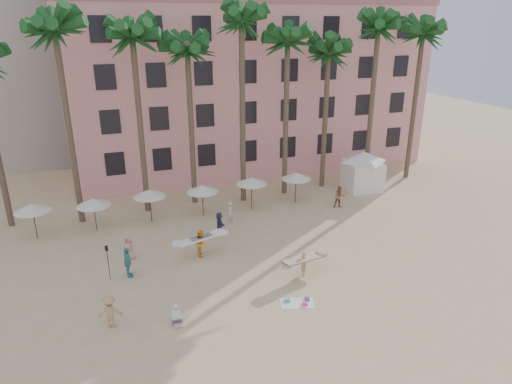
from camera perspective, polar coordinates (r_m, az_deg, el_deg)
The scene contains 11 objects.
ground at distance 26.01m, azimuth 2.27°, elevation -13.03°, with size 120.00×120.00×0.00m, color #D1B789.
pink_hotel at distance 48.91m, azimuth -1.44°, elevation 13.09°, with size 35.00×14.00×16.00m, color #E6988C.
palm_row at distance 36.13m, azimuth -6.01°, elevation 18.24°, with size 44.40×5.40×16.30m.
umbrella_row at distance 35.09m, azimuth -9.92°, elevation 0.17°, with size 22.50×2.70×2.73m.
cabana at distance 42.10m, azimuth 13.24°, elevation 3.02°, with size 4.95×4.95×3.50m.
beach_towel at distance 25.63m, azimuth 5.25°, elevation -13.59°, with size 2.01×1.46×0.14m.
carrier_yellow at distance 27.78m, azimuth 6.06°, elevation -8.60°, with size 3.06×1.55×1.55m.
carrier_white at distance 29.96m, azimuth -6.86°, elevation -6.20°, with size 3.26×1.31×1.80m.
beachgoers at distance 30.45m, azimuth -6.03°, elevation -5.86°, with size 19.65×10.80×1.91m.
paddle at distance 28.27m, azimuth -18.05°, elevation -7.86°, with size 0.18×0.04×2.23m.
seated_man at distance 24.25m, azimuth -9.90°, elevation -15.19°, with size 0.44×0.76×0.99m.
Camera 1 is at (-8.26, -20.02, 14.41)m, focal length 32.00 mm.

